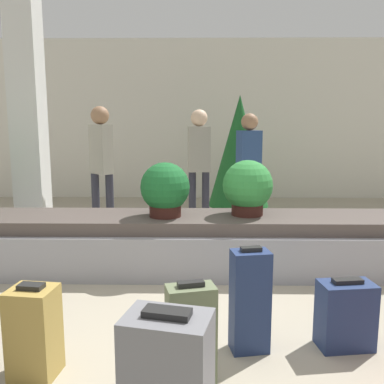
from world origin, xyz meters
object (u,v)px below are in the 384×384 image
object	(u,v)px
potted_plant_2	(248,188)
traveler_1	(249,162)
pillar	(28,119)
suitcase_6	(250,301)
traveler_0	(199,157)
suitcase_1	(345,315)
potted_plant_1	(165,190)
traveler_2	(101,158)
decorated_tree	(239,151)
suitcase_5	(34,332)
suitcase_3	(191,337)

from	to	relation	value
potted_plant_2	traveler_1	distance (m)	1.57
pillar	suitcase_6	size ratio (longest dim) A/B	4.31
traveler_0	traveler_1	distance (m)	0.75
pillar	suitcase_1	xyz separation A→B (m)	(3.23, -2.75, -1.36)
potted_plant_2	potted_plant_1	bearing A→B (deg)	-174.46
traveler_2	decorated_tree	size ratio (longest dim) A/B	0.89
suitcase_6	traveler_1	xyz separation A→B (m)	(0.35, 3.24, 0.65)
traveler_2	pillar	bearing A→B (deg)	-117.99
traveler_0	suitcase_6	bearing A→B (deg)	-90.63
traveler_1	decorated_tree	xyz separation A→B (m)	(-0.04, 1.05, 0.08)
suitcase_6	traveler_2	distance (m)	3.62
potted_plant_2	suitcase_6	bearing A→B (deg)	-95.59
suitcase_5	traveler_0	xyz separation A→B (m)	(1.02, 3.84, 0.76)
potted_plant_1	traveler_2	xyz separation A→B (m)	(-1.00, 1.52, 0.20)
suitcase_5	potted_plant_2	world-z (taller)	potted_plant_2
potted_plant_1	decorated_tree	distance (m)	2.88
potted_plant_2	traveler_0	bearing A→B (deg)	105.51
suitcase_3	potted_plant_1	bearing A→B (deg)	84.58
traveler_1	suitcase_6	bearing A→B (deg)	-118.97
suitcase_6	potted_plant_1	distance (m)	1.82
potted_plant_2	traveler_2	xyz separation A→B (m)	(-1.86, 1.44, 0.19)
suitcase_1	traveler_2	size ratio (longest dim) A/B	0.28
suitcase_3	suitcase_6	xyz separation A→B (m)	(0.40, 0.43, 0.04)
suitcase_6	traveler_2	bearing A→B (deg)	108.71
traveler_0	traveler_1	world-z (taller)	traveler_0
potted_plant_1	traveler_0	bearing A→B (deg)	79.53
pillar	potted_plant_2	bearing A→B (deg)	-22.39
potted_plant_2	decorated_tree	distance (m)	2.62
suitcase_1	potted_plant_1	distance (m)	2.17
pillar	suitcase_5	world-z (taller)	pillar
potted_plant_1	traveler_0	size ratio (longest dim) A/B	0.33
suitcase_6	traveler_2	xyz separation A→B (m)	(-1.70, 3.12, 0.72)
suitcase_3	suitcase_5	world-z (taller)	suitcase_3
potted_plant_2	decorated_tree	size ratio (longest dim) A/B	0.29
suitcase_3	decorated_tree	world-z (taller)	decorated_tree
pillar	suitcase_5	xyz separation A→B (m)	(1.19, -3.12, -1.31)
suitcase_1	suitcase_5	bearing A→B (deg)	-177.18
traveler_0	traveler_1	bearing A→B (deg)	-28.19
suitcase_5	traveler_2	world-z (taller)	traveler_2
suitcase_1	decorated_tree	distance (m)	4.34
suitcase_1	traveler_0	world-z (taller)	traveler_0
suitcase_1	pillar	bearing A→B (deg)	132.10
suitcase_5	traveler_1	size ratio (longest dim) A/B	0.36
pillar	traveler_1	size ratio (longest dim) A/B	1.90
suitcase_1	suitcase_6	size ratio (longest dim) A/B	0.68
suitcase_6	potted_plant_2	size ratio (longest dim) A/B	1.27
suitcase_1	suitcase_5	world-z (taller)	suitcase_5
suitcase_6	decorated_tree	xyz separation A→B (m)	(0.32, 4.29, 0.73)
suitcase_3	traveler_0	distance (m)	4.01
suitcase_5	potted_plant_2	distance (m)	2.59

